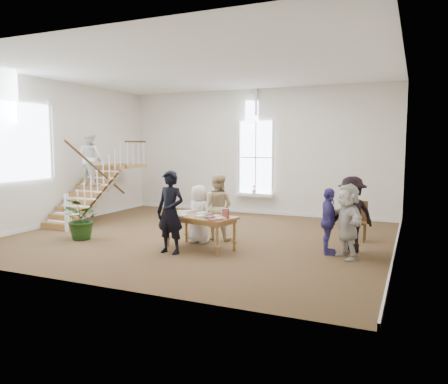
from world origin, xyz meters
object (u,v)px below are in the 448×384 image
at_px(library_table, 200,219).
at_px(side_chair, 358,218).
at_px(woman_cluster_b, 351,214).
at_px(woman_cluster_c, 347,221).
at_px(woman_cluster_a, 328,221).
at_px(person_yellow, 218,207).
at_px(floor_plant, 83,219).
at_px(police_officer, 170,212).
at_px(elderly_woman, 199,214).

relative_size(library_table, side_chair, 1.82).
height_order(woman_cluster_b, woman_cluster_c, woman_cluster_b).
bearing_deg(library_table, woman_cluster_a, 27.21).
relative_size(person_yellow, side_chair, 1.69).
relative_size(woman_cluster_c, floor_plant, 1.49).
relative_size(woman_cluster_a, woman_cluster_c, 0.92).
height_order(library_table, police_officer, police_officer).
xyz_separation_m(police_officer, person_yellow, (0.40, 1.75, -0.09)).
xyz_separation_m(library_table, person_yellow, (-0.04, 1.10, 0.15)).
xyz_separation_m(person_yellow, side_chair, (3.42, 1.45, -0.29)).
distance_m(police_officer, woman_cluster_b, 4.23).
distance_m(police_officer, woman_cluster_c, 4.00).
height_order(library_table, side_chair, side_chair).
bearing_deg(floor_plant, woman_cluster_b, 12.64).
bearing_deg(woman_cluster_c, elderly_woman, -125.93).
xyz_separation_m(library_table, police_officer, (-0.44, -0.65, 0.23)).
distance_m(woman_cluster_b, side_chair, 1.41).
distance_m(elderly_woman, side_chair, 4.20).
bearing_deg(side_chair, floor_plant, -156.36).
distance_m(police_officer, person_yellow, 1.80).
relative_size(woman_cluster_a, floor_plant, 1.37).
bearing_deg(side_chair, woman_cluster_b, -89.62).
bearing_deg(police_officer, elderly_woman, 89.89).
xyz_separation_m(library_table, elderly_woman, (-0.34, 0.60, 0.02)).
distance_m(woman_cluster_b, floor_plant, 6.89).
distance_m(woman_cluster_a, side_chair, 1.89).
distance_m(elderly_woman, woman_cluster_b, 3.77).
bearing_deg(library_table, person_yellow, 105.66).
distance_m(police_officer, elderly_woman, 1.27).
relative_size(library_table, police_officer, 0.98).
xyz_separation_m(elderly_woman, person_yellow, (0.30, 0.50, 0.13)).
bearing_deg(police_officer, floor_plant, 178.20).
bearing_deg(person_yellow, woman_cluster_a, 171.30).
xyz_separation_m(elderly_woman, side_chair, (3.72, 1.95, -0.16)).
bearing_deg(woman_cluster_b, police_officer, -15.09).
relative_size(floor_plant, side_chair, 1.08).
xyz_separation_m(woman_cluster_b, floor_plant, (-6.71, -1.51, -0.33)).
relative_size(police_officer, elderly_woman, 1.29).
bearing_deg(elderly_woman, person_yellow, -107.75).
bearing_deg(woman_cluster_a, person_yellow, 68.36).
height_order(woman_cluster_a, floor_plant, woman_cluster_a).
height_order(police_officer, floor_plant, police_officer).
height_order(police_officer, person_yellow, police_officer).
height_order(woman_cluster_b, side_chair, woman_cluster_b).
bearing_deg(elderly_woman, library_table, 133.07).
distance_m(library_table, woman_cluster_a, 3.02).
bearing_deg(police_officer, person_yellow, 81.59).
distance_m(woman_cluster_a, woman_cluster_c, 0.50).
relative_size(police_officer, side_chair, 1.86).
distance_m(woman_cluster_a, floor_plant, 6.35).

